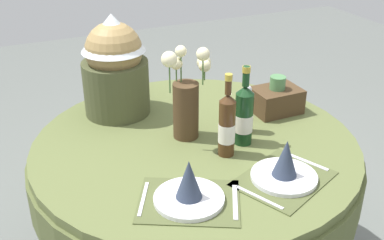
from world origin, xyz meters
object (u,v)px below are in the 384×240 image
Objects in this scene: place_setting_right at (285,168)px; woven_basket_side_right at (276,99)px; gift_tub_back_left at (115,62)px; wine_bottle_left at (227,125)px; dining_table at (195,168)px; place_setting_left at (189,190)px; flower_vase at (187,98)px; pepper_mill at (247,111)px; wine_bottle_centre at (244,115)px.

woven_basket_side_right is at bearing 59.89° from place_setting_right.
wine_bottle_left is at bearing -62.90° from gift_tub_back_left.
place_setting_left reaches higher than dining_table.
gift_tub_back_left is 0.75m from woven_basket_side_right.
flower_vase is (-0.02, 0.05, 0.31)m from dining_table.
pepper_mill is (0.42, 0.35, 0.05)m from place_setting_left.
flower_vase reaches higher than pepper_mill.
woven_basket_side_right is (0.45, 0.10, 0.20)m from dining_table.
gift_tub_back_left is 2.16× the size of woven_basket_side_right.
place_setting_right is at bearing -66.78° from flower_vase.
pepper_mill is (0.17, 0.13, -0.03)m from wine_bottle_left.
wine_bottle_centre is at bearing -37.48° from flower_vase.
wine_bottle_centre is at bearing -127.33° from pepper_mill.
pepper_mill is (0.06, 0.08, -0.03)m from wine_bottle_centre.
wine_bottle_centre is at bearing 90.34° from place_setting_right.
flower_vase is 0.49m from woven_basket_side_right.
flower_vase is at bearing 165.18° from pepper_mill.
gift_tub_back_left reaches higher than place_setting_right.
place_setting_right is at bearing -98.78° from pepper_mill.
place_setting_left is 0.91× the size of gift_tub_back_left.
woven_basket_side_right is at bearing -24.14° from gift_tub_back_left.
place_setting_right is 0.89m from gift_tub_back_left.
wine_bottle_centre is 0.63m from gift_tub_back_left.
woven_basket_side_right is at bearing 31.96° from wine_bottle_left.
wine_bottle_left reaches higher than dining_table.
woven_basket_side_right is at bearing 33.77° from wine_bottle_centre.
wine_bottle_left is 0.21m from pepper_mill.
wine_bottle_left is 0.46m from woven_basket_side_right.
pepper_mill is 0.25m from woven_basket_side_right.
gift_tub_back_left reaches higher than woven_basket_side_right.
place_setting_left is 1.25× the size of wine_bottle_left.
wine_bottle_centre is 1.56× the size of pepper_mill.
wine_bottle_left is 1.58× the size of woven_basket_side_right.
dining_table is 0.32m from flower_vase.
woven_basket_side_right is (0.28, 0.49, 0.02)m from place_setting_right.
flower_vase is 1.91× the size of pepper_mill.
gift_tub_back_left is at bearing 137.15° from pepper_mill.
wine_bottle_centre is 0.72× the size of gift_tub_back_left.
wine_bottle_centre reaches higher than place_setting_right.
place_setting_right is at bearing -63.90° from gift_tub_back_left.
wine_bottle_left is (0.08, -0.20, -0.05)m from flower_vase.
place_setting_left is 1.97× the size of woven_basket_side_right.
place_setting_left is 0.37m from place_setting_right.
pepper_mill is (0.25, -0.07, -0.08)m from flower_vase.
wine_bottle_centre is at bearing -28.79° from dining_table.
flower_vase is 0.22m from wine_bottle_left.
pepper_mill is 0.46× the size of gift_tub_back_left.
wine_bottle_centre is 0.10m from pepper_mill.
gift_tub_back_left is (-0.44, 0.41, 0.15)m from pepper_mill.
place_setting_left is 0.47m from flower_vase.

